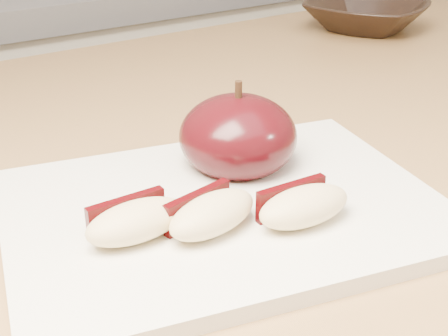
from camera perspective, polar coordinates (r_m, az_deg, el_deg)
back_cabinet at (r=1.31m, az=-17.74°, el=-4.20°), size 2.40×0.62×0.94m
cutting_board at (r=0.41m, az=-0.00°, el=-3.84°), size 0.32×0.26×0.01m
apple_half at (r=0.45m, az=1.29°, el=2.92°), size 0.11×0.11×0.07m
apple_wedge_a at (r=0.37m, az=-8.12°, el=-4.76°), size 0.06×0.03×0.02m
apple_wedge_b at (r=0.37m, az=-1.22°, el=-4.17°), size 0.07×0.04×0.02m
apple_wedge_c at (r=0.38m, az=7.20°, el=-3.40°), size 0.06×0.04×0.02m
bowl at (r=0.90m, az=12.80°, el=13.48°), size 0.21×0.21×0.04m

